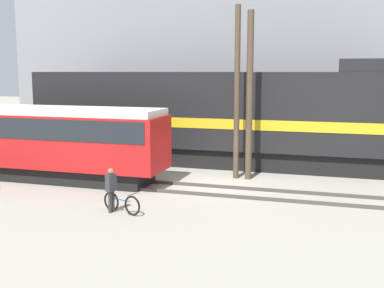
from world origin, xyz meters
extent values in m
plane|color=#9E998C|center=(0.00, 0.00, 0.00)|extent=(120.00, 120.00, 0.00)
cube|color=#47423D|center=(0.00, -1.71, 0.07)|extent=(60.00, 0.07, 0.14)
cube|color=#47423D|center=(0.00, -0.28, 0.07)|extent=(60.00, 0.07, 0.14)
cube|color=#47423D|center=(0.00, 3.97, 0.07)|extent=(60.00, 0.07, 0.14)
cube|color=#47423D|center=(0.00, 5.40, 0.07)|extent=(60.00, 0.07, 0.14)
cube|color=gray|center=(0.00, 11.62, 6.02)|extent=(32.11, 6.00, 12.04)
cube|color=black|center=(-1.54, 4.68, 0.50)|extent=(17.60, 2.55, 1.00)
cube|color=black|center=(-1.54, 4.68, 2.94)|extent=(19.13, 3.00, 3.88)
cube|color=gold|center=(-1.54, 4.68, 2.36)|extent=(18.74, 3.04, 0.50)
cube|color=black|center=(6.52, 4.68, 5.18)|extent=(3.00, 2.85, 0.60)
cube|color=black|center=(-7.72, -0.99, 0.35)|extent=(10.17, 2.00, 0.70)
cube|color=red|center=(-7.72, -0.99, 1.86)|extent=(11.56, 2.50, 2.33)
cube|color=#1E2328|center=(-7.72, -0.99, 2.48)|extent=(11.10, 2.54, 0.90)
cube|color=silver|center=(-7.72, -0.99, 3.18)|extent=(11.33, 2.38, 0.30)
torus|color=black|center=(-1.52, -4.97, 0.35)|extent=(0.69, 0.28, 0.70)
torus|color=black|center=(-2.47, -4.66, 0.35)|extent=(0.69, 0.28, 0.70)
cylinder|color=#1E4C99|center=(-1.99, -4.81, 0.47)|extent=(0.82, 0.29, 0.04)
cylinder|color=#1E4C99|center=(-2.32, -4.71, 0.51)|extent=(0.03, 0.03, 0.31)
cylinder|color=#262626|center=(-1.52, -4.97, 0.75)|extent=(0.16, 0.43, 0.02)
cylinder|color=#333333|center=(-2.35, -4.77, 0.39)|extent=(0.11, 0.11, 0.77)
cylinder|color=#333333|center=(-2.40, -4.92, 0.39)|extent=(0.11, 0.11, 0.77)
cube|color=#333338|center=(-2.37, -4.84, 1.07)|extent=(0.32, 0.41, 0.60)
sphere|color=#8C664C|center=(-2.37, -4.84, 1.47)|extent=(0.21, 0.21, 0.21)
cylinder|color=#4C3D2D|center=(0.66, 1.85, 3.92)|extent=(0.26, 0.26, 7.85)
cylinder|color=#4C3D2D|center=(1.24, 1.85, 3.79)|extent=(0.30, 0.30, 7.59)
camera|label=1|loc=(5.18, -19.66, 4.92)|focal=45.00mm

